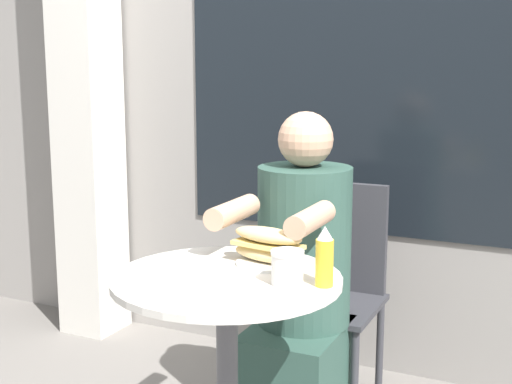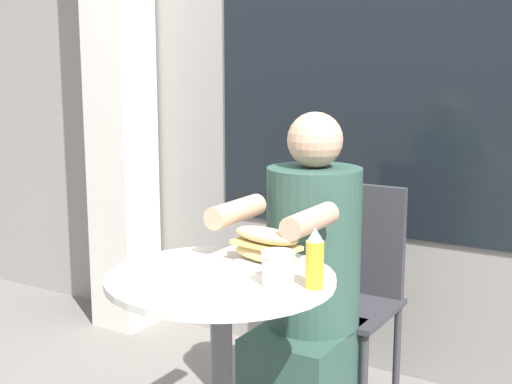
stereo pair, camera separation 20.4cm
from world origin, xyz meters
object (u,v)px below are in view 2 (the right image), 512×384
(condiment_bottle, at_px, (315,259))
(cafe_table, at_px, (221,348))
(seated_diner, at_px, (308,309))
(sandwich_on_plate, at_px, (266,247))
(diner_chair, at_px, (350,279))
(drink_cup, at_px, (278,268))

(condiment_bottle, bearing_deg, cafe_table, -172.87)
(seated_diner, distance_m, sandwich_on_plate, 0.45)
(sandwich_on_plate, bearing_deg, seated_diner, 96.23)
(diner_chair, bearing_deg, cafe_table, 87.94)
(sandwich_on_plate, xyz_separation_m, drink_cup, (0.12, -0.15, -0.00))
(sandwich_on_plate, height_order, drink_cup, sandwich_on_plate)
(cafe_table, xyz_separation_m, condiment_bottle, (0.27, 0.03, 0.29))
(sandwich_on_plate, bearing_deg, condiment_bottle, -28.70)
(cafe_table, height_order, diner_chair, diner_chair)
(cafe_table, height_order, drink_cup, drink_cup)
(cafe_table, distance_m, drink_cup, 0.31)
(diner_chair, bearing_deg, drink_cup, 99.99)
(seated_diner, distance_m, drink_cup, 0.58)
(cafe_table, bearing_deg, seated_diner, 88.10)
(sandwich_on_plate, bearing_deg, diner_chair, 93.29)
(sandwich_on_plate, distance_m, condiment_bottle, 0.25)
(cafe_table, bearing_deg, condiment_bottle, 7.13)
(diner_chair, xyz_separation_m, sandwich_on_plate, (0.04, -0.68, 0.28))
(cafe_table, distance_m, seated_diner, 0.49)
(seated_diner, relative_size, condiment_bottle, 7.37)
(drink_cup, bearing_deg, condiment_bottle, 16.94)
(sandwich_on_plate, xyz_separation_m, condiment_bottle, (0.21, -0.12, 0.03))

